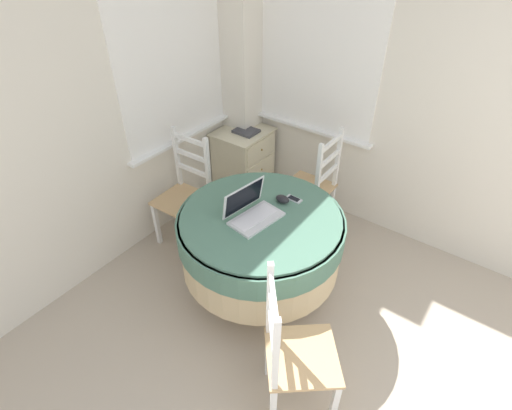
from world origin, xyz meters
The scene contains 10 objects.
corner_room_shell centered at (1.32, 1.99, 1.28)m, with size 4.50×4.97×2.55m.
round_dining_table centered at (0.96, 1.93, 0.54)m, with size 1.14×1.14×0.73m.
laptop centered at (0.91, 1.97, 0.77)m, with size 0.38×0.30×0.22m.
computer_mouse centered at (1.17, 1.90, 0.75)m, with size 0.07×0.10×0.05m.
cell_phone centered at (1.24, 1.85, 0.73)m, with size 0.06×0.12×0.01m.
dining_chair_near_back_window centered at (1.09, 2.80, 0.45)m, with size 0.40×0.40×0.98m.
dining_chair_near_right_window centered at (1.82, 2.00, 0.45)m, with size 0.39×0.39×0.98m.
dining_chair_camera_near centered at (0.38, 1.29, 0.45)m, with size 0.54×0.54×0.98m.
corner_cabinet centered at (1.96, 2.86, 0.34)m, with size 0.51×0.46×0.67m.
book_on_cabinet centered at (1.96, 2.82, 0.68)m, with size 0.18×0.21×0.02m.
Camera 1 is at (-0.74, 0.72, 2.38)m, focal length 28.00 mm.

